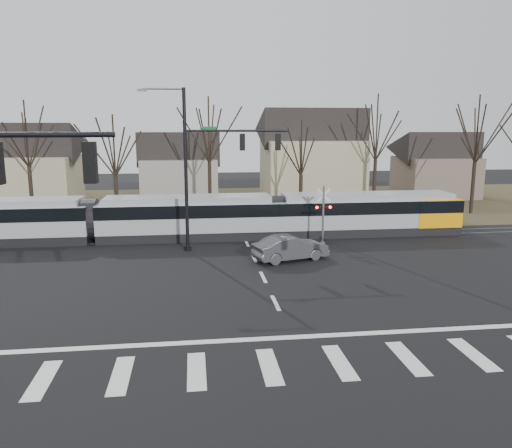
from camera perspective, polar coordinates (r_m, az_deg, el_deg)
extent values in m
plane|color=black|center=(20.96, 3.15, -10.85)|extent=(140.00, 140.00, 0.00)
cube|color=#38331E|center=(51.85, -3.20, 2.27)|extent=(140.00, 28.00, 0.01)
cube|color=silver|center=(17.68, -23.21, -16.05)|extent=(0.60, 2.60, 0.01)
cube|color=silver|center=(17.18, -15.17, -16.33)|extent=(0.60, 2.60, 0.01)
cube|color=silver|center=(17.01, -6.81, -16.30)|extent=(0.60, 2.60, 0.01)
cube|color=silver|center=(17.18, 1.54, -15.94)|extent=(0.60, 2.60, 0.01)
cube|color=silver|center=(17.67, 9.55, -15.29)|extent=(0.60, 2.60, 0.01)
cube|color=silver|center=(18.46, 16.93, -14.44)|extent=(0.60, 2.60, 0.01)
cube|color=silver|center=(19.52, 23.56, -13.47)|extent=(0.60, 2.60, 0.01)
cube|color=silver|center=(19.33, 4.13, -12.78)|extent=(28.00, 0.35, 0.01)
cube|color=silver|center=(22.80, 2.24, -8.99)|extent=(0.18, 2.00, 0.01)
cube|color=silver|center=(26.55, 0.82, -6.09)|extent=(0.18, 2.00, 0.01)
cube|color=silver|center=(30.37, -0.24, -3.90)|extent=(0.18, 2.00, 0.01)
cube|color=silver|center=(34.22, -1.05, -2.20)|extent=(0.18, 2.00, 0.01)
cube|color=silver|center=(38.11, -1.70, -0.85)|extent=(0.18, 2.00, 0.01)
cube|color=silver|center=(42.02, -2.23, 0.25)|extent=(0.18, 2.00, 0.01)
cube|color=silver|center=(45.94, -2.67, 1.16)|extent=(0.18, 2.00, 0.01)
cube|color=silver|center=(49.88, -3.04, 1.93)|extent=(0.18, 2.00, 0.01)
cube|color=#59595E|center=(35.28, -1.25, -1.76)|extent=(90.00, 0.12, 0.06)
cube|color=#59595E|center=(36.65, -1.48, -1.29)|extent=(90.00, 0.12, 0.06)
cube|color=gray|center=(35.69, -7.68, 0.74)|extent=(12.55, 2.93, 3.05)
cube|color=black|center=(35.59, -7.71, 1.71)|extent=(12.57, 2.97, 0.89)
cube|color=gray|center=(37.89, 12.49, 1.16)|extent=(13.59, 2.93, 3.05)
cube|color=black|center=(37.79, 12.53, 2.09)|extent=(13.61, 2.97, 0.89)
cube|color=#FEA007|center=(39.89, 19.45, 1.41)|extent=(3.35, 2.99, 2.04)
imported|color=#414248|center=(29.82, 3.99, -2.73)|extent=(4.15, 5.43, 1.49)
cube|color=black|center=(13.42, -18.43, 6.68)|extent=(0.32, 0.32, 1.05)
sphere|color=#FF0C07|center=(13.40, -18.51, 8.08)|extent=(0.22, 0.22, 0.22)
cylinder|color=black|center=(31.76, -8.02, 5.98)|extent=(0.22, 0.22, 10.20)
cylinder|color=black|center=(32.55, -7.79, -2.73)|extent=(0.44, 0.44, 0.30)
cylinder|color=black|center=(31.77, -2.17, 10.60)|extent=(6.50, 0.14, 0.14)
cube|color=#0C5926|center=(31.66, -5.39, 10.83)|extent=(0.90, 0.03, 0.22)
cube|color=black|center=(31.81, -1.57, 9.34)|extent=(0.32, 0.32, 1.05)
sphere|color=#FF0C07|center=(31.80, -1.58, 9.93)|extent=(0.22, 0.22, 0.22)
cube|color=black|center=(32.12, 2.52, 9.35)|extent=(0.32, 0.32, 1.05)
sphere|color=#FF0C07|center=(32.11, 2.53, 9.94)|extent=(0.22, 0.22, 0.22)
cube|color=#59595B|center=(31.86, -12.92, 14.70)|extent=(0.55, 0.22, 0.14)
cylinder|color=#59595B|center=(33.57, 7.67, 0.92)|extent=(0.14, 0.14, 4.00)
cylinder|color=#59595B|center=(33.95, 7.59, -2.24)|extent=(0.36, 0.36, 0.20)
cube|color=silver|center=(33.36, 7.73, 3.28)|extent=(0.95, 0.04, 0.95)
cube|color=silver|center=(33.36, 7.73, 3.28)|extent=(0.95, 0.04, 0.95)
cube|color=black|center=(33.47, 7.70, 1.93)|extent=(1.00, 0.10, 0.12)
sphere|color=#FF0C07|center=(33.28, 6.99, 1.89)|extent=(0.18, 0.18, 0.18)
sphere|color=#FF0C07|center=(33.51, 8.48, 1.92)|extent=(0.18, 0.18, 0.18)
cube|color=#99926F|center=(55.87, -24.37, 4.52)|extent=(9.00, 8.00, 5.00)
cube|color=gray|center=(55.44, -8.71, 5.06)|extent=(8.00, 7.00, 4.50)
cube|color=#99926F|center=(53.83, 6.34, 6.02)|extent=(10.00, 8.00, 6.50)
cube|color=brown|center=(61.01, 19.75, 5.07)|extent=(8.00, 7.00, 4.50)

